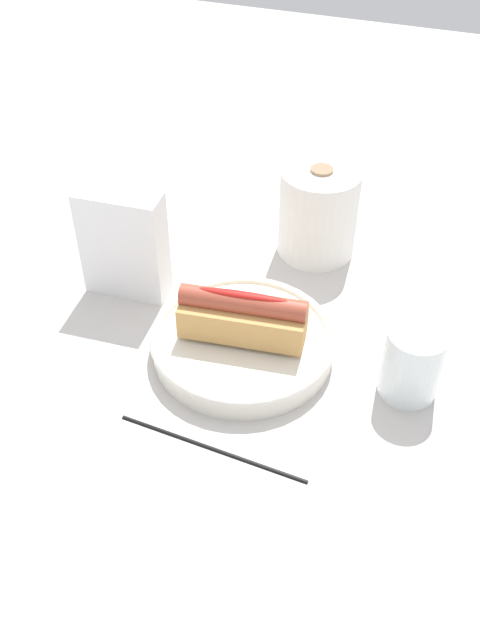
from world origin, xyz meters
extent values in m
plane|color=beige|center=(0.00, 0.00, 0.00)|extent=(2.40, 2.40, 0.00)
cylinder|color=silver|center=(0.00, 0.02, 0.01)|extent=(0.22, 0.22, 0.03)
torus|color=silver|center=(0.00, 0.02, 0.03)|extent=(0.23, 0.23, 0.01)
cube|color=tan|center=(0.00, 0.02, 0.05)|extent=(0.15, 0.07, 0.04)
cylinder|color=#A84733|center=(0.00, 0.02, 0.08)|extent=(0.15, 0.04, 0.03)
ellipsoid|color=red|center=(0.00, 0.02, 0.09)|extent=(0.11, 0.02, 0.01)
cylinder|color=white|center=(0.20, 0.02, 0.04)|extent=(0.07, 0.07, 0.09)
cylinder|color=silver|center=(0.20, 0.02, 0.03)|extent=(0.06, 0.06, 0.06)
cylinder|color=white|center=(0.03, 0.25, 0.07)|extent=(0.11, 0.11, 0.13)
cylinder|color=#997A5B|center=(0.03, 0.25, 0.13)|extent=(0.03, 0.03, 0.00)
cube|color=white|center=(-0.19, 0.08, 0.07)|extent=(0.11, 0.05, 0.15)
cylinder|color=black|center=(0.02, -0.13, 0.00)|extent=(0.22, 0.02, 0.01)
camera|label=1|loc=(0.20, -0.56, 0.61)|focal=39.46mm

